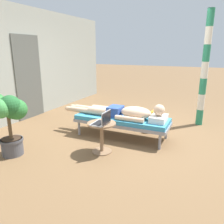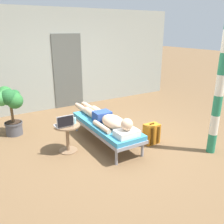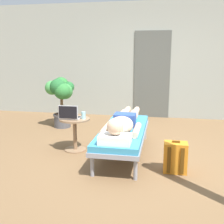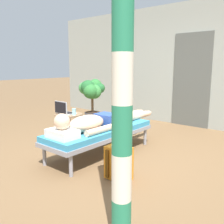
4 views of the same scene
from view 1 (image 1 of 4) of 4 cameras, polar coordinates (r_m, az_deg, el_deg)
The scene contains 11 objects.
ground_plane at distance 4.71m, azimuth 4.56°, elevation -5.42°, with size 40.00×40.00×0.00m, color brown.
house_wall_back at distance 5.83m, azimuth -23.69°, elevation 11.05°, with size 7.60×0.20×2.70m, color #999E93.
house_door_panel at distance 5.98m, azimuth -20.58°, elevation 8.25°, with size 0.84×0.03×2.04m, color #545651.
lounge_chair at distance 4.41m, azimuth 2.54°, elevation -2.10°, with size 0.65×1.86×0.42m.
person_reclining at distance 4.35m, azimuth 3.15°, elevation -0.04°, with size 0.53×2.17×0.32m.
side_table at distance 3.75m, azimuth -2.67°, elevation -5.20°, with size 0.48×0.48×0.52m.
laptop at distance 3.60m, azimuth -2.43°, elevation -2.28°, with size 0.31×0.24×0.23m.
drink_glass at distance 3.80m, azimuth -1.55°, elevation -1.34°, with size 0.06×0.06×0.11m, color #99D8E5.
backpack at distance 5.00m, azimuth 11.09°, elevation -2.02°, with size 0.30×0.26×0.42m.
potted_plant at distance 3.89m, azimuth -25.16°, elevation -0.33°, with size 0.56×0.62×1.04m.
porch_post at distance 5.38m, azimuth 22.63°, elevation 9.90°, with size 0.15×0.15×2.52m.
Camera 1 is at (-4.13, -1.50, 1.70)m, focal length 35.69 mm.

